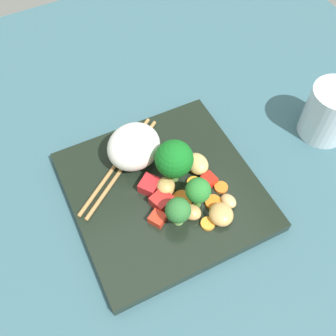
# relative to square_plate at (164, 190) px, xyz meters

# --- Properties ---
(ground_plane) EXTENTS (1.10, 1.10, 0.02)m
(ground_plane) POSITION_rel_square_plate_xyz_m (0.00, 0.00, -0.02)
(ground_plane) COLOR #345B65
(square_plate) EXTENTS (0.27, 0.27, 0.02)m
(square_plate) POSITION_rel_square_plate_xyz_m (0.00, 0.00, 0.00)
(square_plate) COLOR black
(square_plate) RESTS_ON ground_plane
(rice_mound) EXTENTS (0.09, 0.10, 0.06)m
(rice_mound) POSITION_rel_square_plate_xyz_m (0.07, 0.02, 0.04)
(rice_mound) COLOR white
(rice_mound) RESTS_ON square_plate
(broccoli_floret_0) EXTENTS (0.04, 0.04, 0.06)m
(broccoli_floret_0) POSITION_rel_square_plate_xyz_m (-0.05, -0.03, 0.05)
(broccoli_floret_0) COLOR #55993E
(broccoli_floret_0) RESTS_ON square_plate
(broccoli_floret_1) EXTENTS (0.06, 0.06, 0.08)m
(broccoli_floret_1) POSITION_rel_square_plate_xyz_m (0.01, -0.02, 0.06)
(broccoli_floret_1) COLOR #78B95A
(broccoli_floret_1) RESTS_ON square_plate
(broccoli_floret_2) EXTENTS (0.04, 0.04, 0.05)m
(broccoli_floret_2) POSITION_rel_square_plate_xyz_m (-0.06, 0.01, 0.04)
(broccoli_floret_2) COLOR #72A552
(broccoli_floret_2) RESTS_ON square_plate
(carrot_slice_0) EXTENTS (0.03, 0.03, 0.01)m
(carrot_slice_0) POSITION_rel_square_plate_xyz_m (-0.06, -0.05, 0.01)
(carrot_slice_0) COLOR orange
(carrot_slice_0) RESTS_ON square_plate
(carrot_slice_1) EXTENTS (0.04, 0.04, 0.00)m
(carrot_slice_1) POSITION_rel_square_plate_xyz_m (-0.03, -0.01, 0.01)
(carrot_slice_1) COLOR orange
(carrot_slice_1) RESTS_ON square_plate
(carrot_slice_2) EXTENTS (0.03, 0.03, 0.00)m
(carrot_slice_2) POSITION_rel_square_plate_xyz_m (-0.04, -0.07, 0.01)
(carrot_slice_2) COLOR orange
(carrot_slice_2) RESTS_ON square_plate
(carrot_slice_3) EXTENTS (0.02, 0.02, 0.00)m
(carrot_slice_3) POSITION_rel_square_plate_xyz_m (-0.08, -0.03, 0.01)
(carrot_slice_3) COLOR orange
(carrot_slice_3) RESTS_ON square_plate
(carrot_slice_4) EXTENTS (0.03, 0.03, 0.01)m
(carrot_slice_4) POSITION_rel_square_plate_xyz_m (-0.02, -0.04, 0.01)
(carrot_slice_4) COLOR orange
(carrot_slice_4) RESTS_ON square_plate
(pepper_chunk_0) EXTENTS (0.04, 0.04, 0.02)m
(pepper_chunk_0) POSITION_rel_square_plate_xyz_m (0.01, 0.02, 0.02)
(pepper_chunk_0) COLOR red
(pepper_chunk_0) RESTS_ON square_plate
(pepper_chunk_1) EXTENTS (0.03, 0.03, 0.01)m
(pepper_chunk_1) POSITION_rel_square_plate_xyz_m (-0.04, 0.03, 0.02)
(pepper_chunk_1) COLOR red
(pepper_chunk_1) RESTS_ON square_plate
(pepper_chunk_2) EXTENTS (0.02, 0.02, 0.01)m
(pepper_chunk_2) POSITION_rel_square_plate_xyz_m (-0.02, -0.06, 0.02)
(pepper_chunk_2) COLOR red
(pepper_chunk_2) RESTS_ON square_plate
(pepper_chunk_3) EXTENTS (0.03, 0.03, 0.02)m
(pepper_chunk_3) POSITION_rel_square_plate_xyz_m (-0.02, 0.02, 0.02)
(pepper_chunk_3) COLOR red
(pepper_chunk_3) RESTS_ON square_plate
(chicken_piece_0) EXTENTS (0.04, 0.04, 0.02)m
(chicken_piece_0) POSITION_rel_square_plate_xyz_m (-0.08, -0.05, 0.02)
(chicken_piece_0) COLOR tan
(chicken_piece_0) RESTS_ON square_plate
(chicken_piece_1) EXTENTS (0.04, 0.03, 0.02)m
(chicken_piece_1) POSITION_rel_square_plate_xyz_m (0.01, -0.06, 0.02)
(chicken_piece_1) COLOR tan
(chicken_piece_1) RESTS_ON square_plate
(chicken_piece_2) EXTENTS (0.04, 0.04, 0.02)m
(chicken_piece_2) POSITION_rel_square_plate_xyz_m (-0.06, -0.01, 0.02)
(chicken_piece_2) COLOR tan
(chicken_piece_2) RESTS_ON square_plate
(chicken_piece_3) EXTENTS (0.04, 0.04, 0.02)m
(chicken_piece_3) POSITION_rel_square_plate_xyz_m (-0.01, -0.00, 0.02)
(chicken_piece_3) COLOR tan
(chicken_piece_3) RESTS_ON square_plate
(chicken_piece_4) EXTENTS (0.03, 0.02, 0.01)m
(chicken_piece_4) POSITION_rel_square_plate_xyz_m (-0.07, -0.07, 0.02)
(chicken_piece_4) COLOR tan
(chicken_piece_4) RESTS_ON square_plate
(chopstick_pair) EXTENTS (0.13, 0.18, 0.01)m
(chopstick_pair) POSITION_rel_square_plate_xyz_m (0.06, 0.04, 0.01)
(chopstick_pair) COLOR #9F7744
(chopstick_pair) RESTS_ON square_plate
(drinking_glass) EXTENTS (0.08, 0.08, 0.09)m
(drinking_glass) POSITION_rel_square_plate_xyz_m (-0.01, -0.29, 0.04)
(drinking_glass) COLOR silver
(drinking_glass) RESTS_ON ground_plane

